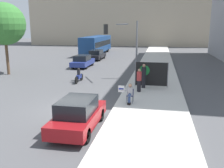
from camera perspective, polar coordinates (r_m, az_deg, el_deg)
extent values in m
plane|color=#4F4F51|center=(14.72, -9.05, -5.81)|extent=(160.00, 160.00, 0.00)
cube|color=beige|center=(28.46, 9.90, 3.49)|extent=(4.24, 90.00, 0.16)
cylinder|color=#474C56|center=(15.14, 3.33, -3.63)|extent=(0.03, 0.03, 0.42)
cylinder|color=#474C56|center=(15.10, 4.73, -3.69)|extent=(0.03, 0.03, 0.42)
cylinder|color=#474C56|center=(15.49, 3.51, -3.24)|extent=(0.03, 0.03, 0.42)
cylinder|color=#474C56|center=(15.45, 4.87, -3.31)|extent=(0.03, 0.03, 0.42)
cube|color=navy|center=(15.24, 4.12, -2.66)|extent=(0.40, 0.40, 0.02)
cube|color=navy|center=(15.37, 4.22, -1.76)|extent=(0.40, 0.02, 0.38)
cylinder|color=#334775|center=(15.06, 4.06, -2.46)|extent=(0.18, 0.42, 0.18)
cylinder|color=#334775|center=(14.95, 3.94, -3.86)|extent=(0.16, 0.16, 0.42)
cube|color=black|center=(14.94, 3.90, -4.52)|extent=(0.20, 0.28, 0.10)
cylinder|color=#9E9EA3|center=(15.19, 4.15, -1.65)|extent=(0.34, 0.34, 0.52)
sphere|color=tan|center=(15.10, 4.18, -0.30)|extent=(0.22, 0.22, 0.22)
cylinder|color=#9E9EA3|center=(15.14, 2.89, -1.38)|extent=(0.45, 0.09, 0.09)
cube|color=white|center=(15.15, 2.14, -1.12)|extent=(0.38, 0.02, 0.41)
cube|color=navy|center=(15.14, 2.13, -1.13)|extent=(0.29, 0.01, 0.10)
cylinder|color=black|center=(17.85, 6.17, -0.47)|extent=(0.28, 0.28, 0.80)
cylinder|color=#B23333|center=(17.70, 6.23, 1.79)|extent=(0.34, 0.34, 0.63)
sphere|color=tan|center=(17.62, 6.27, 3.14)|extent=(0.21, 0.21, 0.21)
cylinder|color=black|center=(19.00, 7.21, 0.45)|extent=(0.28, 0.28, 0.88)
cylinder|color=black|center=(18.84, 7.28, 2.80)|extent=(0.34, 0.34, 0.70)
sphere|color=tan|center=(18.76, 7.32, 4.20)|extent=(0.23, 0.23, 0.23)
cylinder|color=slate|center=(19.33, 5.36, 2.26)|extent=(0.06, 0.06, 1.90)
cylinder|color=slate|center=(19.26, 12.62, 1.96)|extent=(0.06, 0.06, 1.90)
cube|color=black|center=(19.25, 8.99, 2.26)|extent=(2.44, 0.02, 1.80)
cylinder|color=#197A33|center=(19.20, 7.41, 3.11)|extent=(0.79, 0.01, 0.79)
cylinder|color=slate|center=(22.74, 5.65, 7.85)|extent=(0.16, 0.16, 5.03)
cylinder|color=slate|center=(22.12, 2.25, 13.50)|extent=(1.47, 2.59, 0.11)
cube|color=black|center=(21.67, -1.44, 12.40)|extent=(0.41, 0.41, 0.84)
sphere|color=green|center=(21.68, -1.43, 11.66)|extent=(0.18, 0.18, 0.18)
cube|color=maroon|center=(11.79, -7.63, -7.69)|extent=(1.71, 4.10, 0.58)
cube|color=black|center=(11.44, -7.98, -5.05)|extent=(1.47, 2.13, 0.67)
cylinder|color=black|center=(13.24, -8.95, -6.51)|extent=(0.22, 0.64, 0.64)
cylinder|color=black|center=(12.83, -2.61, -7.00)|extent=(0.22, 0.64, 0.64)
cylinder|color=black|center=(11.05, -13.44, -10.77)|extent=(0.22, 0.64, 0.64)
cylinder|color=black|center=(10.56, -5.87, -11.63)|extent=(0.22, 0.64, 0.64)
cube|color=navy|center=(29.74, -6.69, 4.89)|extent=(1.79, 4.34, 0.53)
cube|color=black|center=(29.50, -6.82, 5.96)|extent=(1.54, 2.25, 0.63)
cylinder|color=black|center=(31.27, -7.33, 4.87)|extent=(0.22, 0.64, 0.64)
cylinder|color=black|center=(30.82, -4.53, 4.81)|extent=(0.22, 0.64, 0.64)
cylinder|color=black|center=(28.76, -8.98, 4.10)|extent=(0.22, 0.64, 0.64)
cylinder|color=black|center=(28.27, -5.97, 4.04)|extent=(0.22, 0.64, 0.64)
cube|color=black|center=(36.40, -3.55, 6.42)|extent=(1.82, 4.76, 0.51)
cube|color=black|center=(36.16, -3.64, 7.28)|extent=(1.56, 2.47, 0.62)
cylinder|color=black|center=(38.05, -4.17, 6.38)|extent=(0.22, 0.64, 0.64)
cylinder|color=black|center=(37.67, -1.81, 6.34)|extent=(0.22, 0.64, 0.64)
cylinder|color=black|center=(35.23, -5.41, 5.83)|extent=(0.22, 0.64, 0.64)
cylinder|color=black|center=(34.82, -2.87, 5.78)|extent=(0.22, 0.64, 0.64)
cube|color=navy|center=(43.54, -3.56, 9.12)|extent=(2.56, 12.43, 2.61)
cube|color=black|center=(43.53, -3.57, 9.31)|extent=(2.58, 11.81, 0.85)
cylinder|color=black|center=(47.63, -3.72, 7.97)|extent=(0.30, 1.04, 1.04)
cylinder|color=black|center=(47.12, -1.03, 7.94)|extent=(0.30, 1.04, 1.04)
cylinder|color=black|center=(40.25, -6.47, 6.99)|extent=(0.30, 1.04, 1.04)
cylinder|color=black|center=(39.65, -3.33, 6.96)|extent=(0.30, 1.04, 1.04)
cube|color=navy|center=(21.74, -7.56, 1.70)|extent=(0.24, 0.86, 0.32)
cylinder|color=black|center=(21.62, -7.63, 2.59)|extent=(0.28, 0.28, 0.57)
sphere|color=black|center=(21.57, -7.66, 3.37)|extent=(0.24, 0.24, 0.24)
cylinder|color=black|center=(22.44, -6.98, 1.60)|extent=(0.10, 0.60, 0.60)
cylinder|color=black|center=(21.11, -8.15, 0.84)|extent=(0.10, 0.60, 0.60)
cylinder|color=brown|center=(26.92, -22.83, 5.73)|extent=(0.28, 0.28, 3.52)
sphere|color=#387A33|center=(26.76, -23.44, 12.50)|extent=(4.06, 4.06, 4.06)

